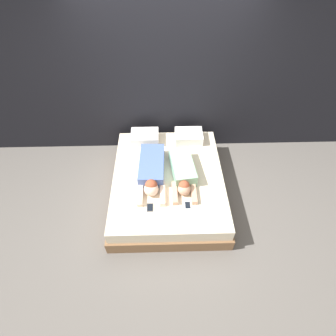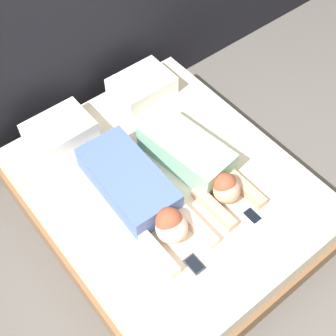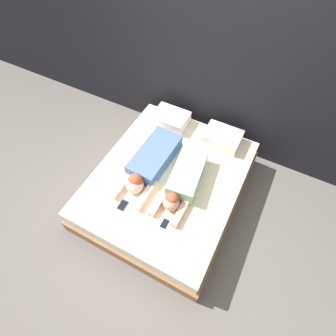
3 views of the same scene
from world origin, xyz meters
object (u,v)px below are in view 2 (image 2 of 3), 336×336
(bed, at_px, (168,198))
(cell_phone_right, at_px, (252,216))
(person_right, at_px, (195,160))
(cell_phone_left, at_px, (195,264))
(person_left, at_px, (139,192))
(pillow_head_right, at_px, (142,86))
(pillow_head_left, at_px, (60,132))

(bed, bearing_deg, cell_phone_right, -65.59)
(person_right, bearing_deg, cell_phone_left, -130.88)
(person_left, xyz_separation_m, cell_phone_right, (0.48, -0.54, -0.09))
(pillow_head_right, height_order, person_right, person_right)
(bed, height_order, person_right, person_right)
(bed, distance_m, cell_phone_right, 0.63)
(bed, distance_m, cell_phone_left, 0.65)
(cell_phone_left, bearing_deg, pillow_head_left, 94.64)
(pillow_head_left, relative_size, cell_phone_right, 3.57)
(pillow_head_left, bearing_deg, cell_phone_right, -65.13)
(person_left, height_order, person_right, person_left)
(bed, bearing_deg, pillow_head_right, 64.80)
(person_left, bearing_deg, pillow_head_right, 52.04)
(bed, bearing_deg, person_left, 179.48)
(person_left, distance_m, cell_phone_right, 0.73)
(person_right, xyz_separation_m, cell_phone_left, (-0.46, -0.53, -0.09))
(pillow_head_right, bearing_deg, person_right, -100.66)
(pillow_head_left, height_order, person_right, person_right)
(person_left, relative_size, person_right, 1.10)
(bed, height_order, cell_phone_right, cell_phone_right)
(pillow_head_right, bearing_deg, cell_phone_right, -94.97)
(pillow_head_right, xyz_separation_m, cell_phone_left, (-0.61, -1.32, -0.07))
(pillow_head_right, relative_size, cell_phone_left, 3.57)
(pillow_head_left, height_order, person_left, person_left)
(pillow_head_left, relative_size, cell_phone_left, 3.57)
(person_left, height_order, cell_phone_left, person_left)
(person_left, distance_m, person_right, 0.44)
(pillow_head_right, relative_size, cell_phone_right, 3.57)
(pillow_head_left, bearing_deg, person_left, -80.70)
(cell_phone_right, bearing_deg, person_left, 131.46)
(cell_phone_right, bearing_deg, pillow_head_left, 114.87)
(bed, height_order, cell_phone_left, cell_phone_left)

